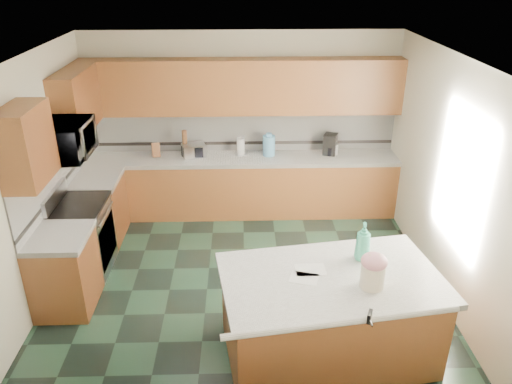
{
  "coord_description": "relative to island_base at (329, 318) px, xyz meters",
  "views": [
    {
      "loc": [
        -0.01,
        -4.93,
        3.62
      ],
      "look_at": [
        0.15,
        0.35,
        1.12
      ],
      "focal_mm": 35.0,
      "sensor_mm": 36.0,
      "label": 1
    }
  ],
  "objects": [
    {
      "name": "left_base_cab_rear",
      "position": [
        -2.81,
        2.38,
        0.0
      ],
      "size": [
        0.6,
        0.82,
        0.86
      ],
      "primitive_type": "cube",
      "color": "#35180A",
      "rests_on": "ground"
    },
    {
      "name": "range_oven_door",
      "position": [
        -2.52,
        1.59,
        -0.03
      ],
      "size": [
        0.02,
        0.68,
        0.55
      ],
      "primitive_type": "cube",
      "color": "black",
      "rests_on": "range_body"
    },
    {
      "name": "clamp_body",
      "position": [
        0.21,
        -0.59,
        0.5
      ],
      "size": [
        0.07,
        0.1,
        0.09
      ],
      "primitive_type": "cube",
      "rotation": [
        0.0,
        0.0,
        -0.41
      ],
      "color": "black",
      "rests_on": "island_top"
    },
    {
      "name": "microwave",
      "position": [
        -2.81,
        1.59,
        1.3
      ],
      "size": [
        0.5,
        0.73,
        0.41
      ],
      "primitive_type": "imported",
      "rotation": [
        0.0,
        0.0,
        1.57
      ],
      "color": "#B7B7BC",
      "rests_on": "wall_left"
    },
    {
      "name": "treat_jar",
      "position": [
        0.33,
        -0.16,
        0.6
      ],
      "size": [
        0.29,
        0.29,
        0.23
      ],
      "primitive_type": "cylinder",
      "rotation": [
        0.0,
        0.0,
        -0.43
      ],
      "color": "beige",
      "rests_on": "island_top"
    },
    {
      "name": "wall_right",
      "position": [
        1.51,
        1.09,
        0.92
      ],
      "size": [
        0.04,
        4.6,
        2.7
      ],
      "primitive_type": "cube",
      "color": "beige",
      "rests_on": "ground"
    },
    {
      "name": "soap_back_cap",
      "position": [
        0.55,
        3.14,
        0.74
      ],
      "size": [
        0.02,
        0.02,
        0.03
      ],
      "primitive_type": "cylinder",
      "color": "red",
      "rests_on": "soap_bottle_back"
    },
    {
      "name": "left_upper_cab_front",
      "position": [
        -2.95,
        0.85,
        1.51
      ],
      "size": [
        0.33,
        0.72,
        0.78
      ],
      "primitive_type": "cube",
      "color": "#35180A",
      "rests_on": "wall_left"
    },
    {
      "name": "soap_bottle_island",
      "position": [
        0.34,
        0.29,
        0.69
      ],
      "size": [
        0.18,
        0.18,
        0.4
      ],
      "primitive_type": "imported",
      "rotation": [
        0.0,
        0.0,
        -0.19
      ],
      "color": "teal",
      "rests_on": "island_top"
    },
    {
      "name": "toaster_oven_door",
      "position": [
        -1.54,
        3.04,
        0.59
      ],
      "size": [
        0.29,
        0.01,
        0.15
      ],
      "primitive_type": "cube",
      "color": "black",
      "rests_on": "toaster_oven"
    },
    {
      "name": "island_base",
      "position": [
        0.0,
        0.0,
        0.0
      ],
      "size": [
        2.1,
        1.39,
        0.86
      ],
      "primitive_type": "cube",
      "rotation": [
        0.0,
        0.0,
        0.15
      ],
      "color": "#35180A",
      "rests_on": "ground"
    },
    {
      "name": "back_backsplash",
      "position": [
        -0.81,
        3.38,
        0.81
      ],
      "size": [
        4.6,
        0.02,
        0.63
      ],
      "primitive_type": "cube",
      "color": "silver",
      "rests_on": "back_countertop"
    },
    {
      "name": "left_base_cab_front",
      "position": [
        -2.81,
        0.85,
        0.0
      ],
      "size": [
        0.6,
        0.72,
        0.86
      ],
      "primitive_type": "cube",
      "color": "#35180A",
      "rests_on": "ground"
    },
    {
      "name": "range_body",
      "position": [
        -2.81,
        1.59,
        0.01
      ],
      "size": [
        0.6,
        0.76,
        0.88
      ],
      "primitive_type": "cube",
      "color": "#B7B7BC",
      "rests_on": "ground"
    },
    {
      "name": "back_upper_cab",
      "position": [
        -0.81,
        3.23,
        1.51
      ],
      "size": [
        4.6,
        0.33,
        0.78
      ],
      "primitive_type": "cube",
      "color": "#35180A",
      "rests_on": "wall_back"
    },
    {
      "name": "wall_front",
      "position": [
        -0.81,
        -1.23,
        0.92
      ],
      "size": [
        4.6,
        0.04,
        2.7
      ],
      "primitive_type": "cube",
      "color": "beige",
      "rests_on": "ground"
    },
    {
      "name": "ceiling",
      "position": [
        -0.81,
        1.09,
        2.27
      ],
      "size": [
        4.6,
        4.6,
        0.0
      ],
      "primitive_type": "plane",
      "color": "white",
      "rests_on": "ground"
    },
    {
      "name": "treat_jar_lid",
      "position": [
        0.33,
        -0.16,
        0.75
      ],
      "size": [
        0.24,
        0.24,
        0.15
      ],
      "primitive_type": "ellipsoid",
      "color": "pink",
      "rests_on": "treat_jar"
    },
    {
      "name": "coffee_maker",
      "position": [
        0.5,
        3.17,
        0.65
      ],
      "size": [
        0.25,
        0.26,
        0.32
      ],
      "primitive_type": "cube",
      "rotation": [
        0.0,
        0.0,
        -0.36
      ],
      "color": "black",
      "rests_on": "back_countertop"
    },
    {
      "name": "back_accent_band",
      "position": [
        -0.81,
        3.38,
        0.61
      ],
      "size": [
        4.6,
        0.01,
        0.05
      ],
      "primitive_type": "cube",
      "color": "black",
      "rests_on": "back_countertop"
    },
    {
      "name": "range_cooktop",
      "position": [
        -2.81,
        1.59,
        0.47
      ],
      "size": [
        0.62,
        0.78,
        0.04
      ],
      "primitive_type": "cube",
      "color": "black",
      "rests_on": "range_body"
    },
    {
      "name": "island_bullnose",
      "position": [
        -0.0,
        -0.61,
        0.46
      ],
      "size": [
        2.04,
        0.37,
        0.06
      ],
      "primitive_type": "cylinder",
      "rotation": [
        0.0,
        1.57,
        0.15
      ],
      "color": "white",
      "rests_on": "island_base"
    },
    {
      "name": "toaster_oven",
      "position": [
        -1.54,
        3.14,
        0.59
      ],
      "size": [
        0.38,
        0.32,
        0.19
      ],
      "primitive_type": "cube",
      "rotation": [
        0.0,
        0.0,
        0.3
      ],
      "color": "#B7B7BC",
      "rests_on": "back_countertop"
    },
    {
      "name": "coffee_carafe",
      "position": [
        0.5,
        3.13,
        0.56
      ],
      "size": [
        0.13,
        0.13,
        0.13
      ],
      "primitive_type": "cylinder",
      "color": "black",
      "rests_on": "back_countertop"
    },
    {
      "name": "utensil_bundle",
      "position": [
        -1.67,
        3.17,
        0.77
      ],
      "size": [
        0.07,
        0.07,
        0.23
      ],
      "primitive_type": "cylinder",
      "color": "#472814",
      "rests_on": "utensil_crock"
    },
    {
      "name": "knife_block",
      "position": [
        -2.1,
        3.14,
        0.59
      ],
      "size": [
        0.15,
        0.18,
        0.23
      ],
      "primitive_type": "cube",
      "rotation": [
        -0.31,
        0.0,
        0.26
      ],
      "color": "#472814",
      "rests_on": "back_countertop"
    },
    {
      "name": "left_backsplash",
      "position": [
        -3.1,
        1.64,
        0.81
      ],
      "size": [
        0.02,
        2.3,
        0.63
      ],
      "primitive_type": "cube",
      "color": "silver",
      "rests_on": "wall_left"
    },
    {
      "name": "wall_left",
      "position": [
        -3.13,
        1.09,
        0.92
      ],
      "size": [
        0.04,
        4.6,
        2.7
      ],
      "primitive_type": "cube",
      "color": "beige",
      "rests_on": "ground"
    },
    {
      "name": "paper_sheet_b",
      "position": [
        -0.18,
        0.12,
        0.49
      ],
      "size": [
        0.29,
        0.22,
        0.0
      ],
      "primitive_type": "cube",
      "rotation": [
        0.0,
        0.0,
        0.02
      ],
      "color": "white",
      "rests_on": "island_top"
    },
    {
      "name": "paper_towel_base",
      "position": [
        -0.84,
        3.19,
        0.5
      ],
      "size": [
        0.17,
        0.17,
        0.01
      ],
      "primitive_type": "cylinder",
      "color": "#B7B7BC",
      "rests_on": "back_countertop"
    },
    {
      "name": "left_counter_front",
      "position": [
        -2.81,
        0.85,
        0.46
      ],
      "size": [
        0.64,
        0.72,
        0.06
      ],
      "primitive_type": "cube",
      "color": "white",
      "rests_on": "left_base_cab_front"
    },
    {
      "name": "paper_towel",
      "position": [
        -0.84,
        3.19,
        0.62
      ],
      "size": [
        0.11,
        0.11,
        0.26
      ],
      "primitive_type": "cylinder",
      "color": "white",
      "rests_on": "back_countertop"
    },
    {
      "name": "range_backguard",
      "position": [
        -3.07,
        1.59,
        0.59
      ],
      "size": [
        0.06,
        0.76,
        0.18
      ],
      "primitive_type": "cube",
      "color": "#B7B7BC",
      "rests_on": "range_body"
    },
    {
      "name": "back_countertop",
      "position": [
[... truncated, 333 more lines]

